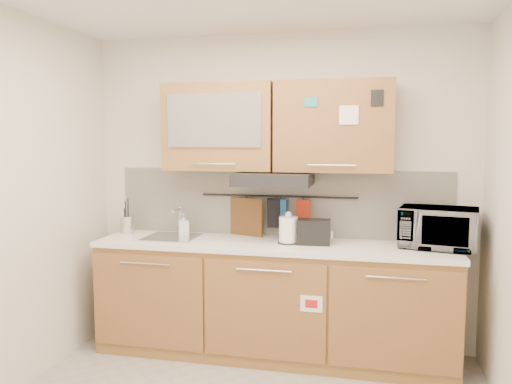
% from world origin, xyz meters
% --- Properties ---
extents(wall_back, '(3.20, 0.00, 3.20)m').
position_xyz_m(wall_back, '(0.00, 1.50, 1.30)').
color(wall_back, silver).
rests_on(wall_back, ground).
extents(base_cabinet, '(2.80, 0.64, 0.88)m').
position_xyz_m(base_cabinet, '(0.00, 1.19, 0.41)').
color(base_cabinet, '#A06F39').
rests_on(base_cabinet, floor).
extents(countertop, '(2.82, 0.62, 0.04)m').
position_xyz_m(countertop, '(0.00, 1.19, 0.90)').
color(countertop, white).
rests_on(countertop, base_cabinet).
extents(backsplash, '(2.80, 0.02, 0.56)m').
position_xyz_m(backsplash, '(0.00, 1.49, 1.20)').
color(backsplash, silver).
rests_on(backsplash, countertop).
extents(upper_cabinets, '(1.82, 0.37, 0.70)m').
position_xyz_m(upper_cabinets, '(-0.00, 1.32, 1.83)').
color(upper_cabinets, '#A06F39').
rests_on(upper_cabinets, wall_back).
extents(range_hood, '(0.60, 0.46, 0.10)m').
position_xyz_m(range_hood, '(0.00, 1.25, 1.42)').
color(range_hood, black).
rests_on(range_hood, upper_cabinets).
extents(sink, '(0.42, 0.40, 0.26)m').
position_xyz_m(sink, '(-0.85, 1.21, 0.92)').
color(sink, silver).
rests_on(sink, countertop).
extents(utensil_rail, '(1.30, 0.02, 0.02)m').
position_xyz_m(utensil_rail, '(0.00, 1.45, 1.26)').
color(utensil_rail, black).
rests_on(utensil_rail, backsplash).
extents(utensil_crock, '(0.13, 0.13, 0.30)m').
position_xyz_m(utensil_crock, '(-1.30, 1.31, 1.00)').
color(utensil_crock, silver).
rests_on(utensil_crock, countertop).
extents(kettle, '(0.18, 0.16, 0.25)m').
position_xyz_m(kettle, '(0.13, 1.19, 1.02)').
color(kettle, white).
rests_on(kettle, countertop).
extents(toaster, '(0.26, 0.16, 0.19)m').
position_xyz_m(toaster, '(0.33, 1.20, 1.02)').
color(toaster, black).
rests_on(toaster, countertop).
extents(microwave, '(0.61, 0.47, 0.30)m').
position_xyz_m(microwave, '(1.25, 1.27, 1.07)').
color(microwave, '#999999').
rests_on(microwave, countertop).
extents(soap_bottle, '(0.11, 0.11, 0.19)m').
position_xyz_m(soap_bottle, '(-0.79, 1.32, 1.01)').
color(soap_bottle, '#999999').
rests_on(soap_bottle, countertop).
extents(cutting_board, '(0.30, 0.13, 0.39)m').
position_xyz_m(cutting_board, '(-0.27, 1.44, 1.05)').
color(cutting_board, brown).
rests_on(cutting_board, utensil_rail).
extents(oven_mitt, '(0.13, 0.06, 0.21)m').
position_xyz_m(oven_mitt, '(0.02, 1.44, 1.14)').
color(oven_mitt, '#1E4E8D').
rests_on(oven_mitt, utensil_rail).
extents(dark_pouch, '(0.16, 0.06, 0.24)m').
position_xyz_m(dark_pouch, '(-0.01, 1.44, 1.12)').
color(dark_pouch, black).
rests_on(dark_pouch, utensil_rail).
extents(pot_holder, '(0.12, 0.07, 0.16)m').
position_xyz_m(pot_holder, '(0.21, 1.44, 1.16)').
color(pot_holder, red).
rests_on(pot_holder, utensil_rail).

